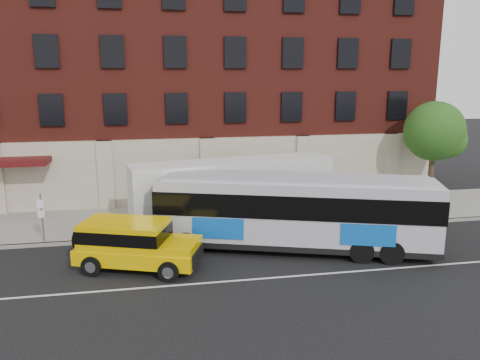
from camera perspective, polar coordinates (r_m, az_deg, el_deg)
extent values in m
plane|color=black|center=(19.05, 0.55, -12.33)|extent=(120.00, 120.00, 0.00)
cube|color=gray|center=(27.35, -3.08, -4.34)|extent=(60.00, 6.00, 0.15)
cube|color=gray|center=(24.52, -2.16, -6.35)|extent=(60.00, 0.25, 0.15)
cube|color=beige|center=(19.50, 0.26, -11.70)|extent=(60.00, 0.12, 0.01)
cube|color=maroon|center=(34.12, -5.03, 11.90)|extent=(30.00, 10.00, 15.00)
cube|color=#C0B698|center=(29.59, -3.85, 1.10)|extent=(30.00, 0.35, 4.00)
cube|color=#460C0D|center=(29.38, -25.51, 1.99)|extent=(4.20, 2.20, 0.30)
cube|color=#C0B698|center=(29.42, -15.51, 0.60)|extent=(0.90, 0.55, 4.00)
cube|color=#C0B698|center=(29.49, -3.83, 1.06)|extent=(0.90, 0.55, 4.00)
cube|color=#C0B698|center=(30.75, 7.35, 1.46)|extent=(0.90, 0.55, 4.00)
cube|color=#C0B698|center=(33.07, 17.30, 1.77)|extent=(0.90, 0.55, 4.00)
cube|color=black|center=(29.45, -21.30, 7.69)|extent=(1.30, 0.20, 1.80)
cube|color=black|center=(29.01, -14.43, 8.09)|extent=(1.30, 0.20, 1.80)
cube|color=black|center=(28.99, -7.45, 8.37)|extent=(1.30, 0.20, 1.80)
cube|color=black|center=(29.39, -0.55, 8.53)|extent=(1.30, 0.20, 1.80)
cube|color=black|center=(30.20, 6.08, 8.57)|extent=(1.30, 0.20, 1.80)
cube|color=black|center=(31.37, 12.29, 8.50)|extent=(1.30, 0.20, 1.80)
cube|color=black|center=(32.88, 17.99, 8.35)|extent=(1.30, 0.20, 1.80)
cube|color=black|center=(29.40, -21.81, 13.90)|extent=(1.30, 0.20, 1.80)
cube|color=black|center=(28.96, -14.79, 14.40)|extent=(1.30, 0.20, 1.80)
cube|color=black|center=(28.94, -7.63, 14.70)|extent=(1.30, 0.20, 1.80)
cube|color=black|center=(29.34, -0.56, 14.78)|extent=(1.30, 0.20, 1.80)
cube|color=black|center=(30.15, 6.23, 14.65)|extent=(1.30, 0.20, 1.80)
cube|color=black|center=(31.32, 12.57, 14.35)|extent=(1.30, 0.20, 1.80)
cube|color=black|center=(32.83, 18.37, 13.92)|extent=(1.30, 0.20, 1.80)
cube|color=black|center=(33.10, 18.78, 19.46)|extent=(1.30, 0.20, 1.80)
cube|color=black|center=(30.27, -23.97, -0.49)|extent=(2.60, 0.15, 2.80)
cube|color=black|center=(29.44, -12.55, -0.03)|extent=(2.60, 0.15, 2.80)
cube|color=black|center=(29.81, -0.96, 0.42)|extent=(2.60, 0.15, 2.80)
cube|color=black|center=(31.34, 9.92, 0.84)|extent=(2.60, 0.15, 2.80)
cylinder|color=slate|center=(24.67, -22.24, -4.32)|extent=(0.07, 0.07, 2.50)
cube|color=white|center=(24.32, -22.46, -2.62)|extent=(0.30, 0.03, 0.40)
cube|color=white|center=(24.45, -22.36, -3.75)|extent=(0.30, 0.03, 0.35)
cylinder|color=#36241B|center=(32.00, 21.48, 0.20)|extent=(0.32, 0.32, 3.00)
sphere|color=#174313|center=(31.55, 21.90, 5.35)|extent=(3.60, 3.60, 3.60)
sphere|color=#174313|center=(31.66, 23.28, 4.34)|extent=(2.20, 2.20, 2.20)
sphere|color=#174313|center=(31.62, 20.53, 4.74)|extent=(2.00, 2.00, 2.00)
cube|color=#B1B2BD|center=(22.19, 6.50, -3.67)|extent=(12.66, 6.44, 2.96)
cube|color=black|center=(22.62, 6.41, -7.02)|extent=(12.73, 6.50, 0.26)
cube|color=#B1B2BD|center=(21.82, 6.60, 0.21)|extent=(11.97, 5.94, 0.12)
cube|color=black|center=(22.06, 6.53, -2.43)|extent=(12.77, 6.54, 1.04)
cube|color=blue|center=(21.42, -2.62, -5.73)|extent=(2.18, 0.77, 0.94)
cube|color=blue|center=(23.77, 14.12, -4.25)|extent=(2.18, 0.77, 0.94)
cylinder|color=black|center=(22.12, -6.27, -7.33)|extent=(1.09, 0.63, 1.04)
cylinder|color=black|center=(24.28, -4.90, -5.47)|extent=(1.09, 0.63, 1.04)
cylinder|color=black|center=(21.63, 14.13, -8.12)|extent=(1.09, 0.63, 1.04)
cylinder|color=black|center=(23.83, 13.56, -6.14)|extent=(1.09, 0.63, 1.04)
cylinder|color=black|center=(21.80, 17.42, -8.16)|extent=(1.09, 0.63, 1.04)
cylinder|color=black|center=(23.99, 16.54, -6.19)|extent=(1.09, 0.63, 1.04)
cube|color=#F0C100|center=(20.75, -11.81, -8.44)|extent=(5.40, 3.67, 0.62)
cube|color=#F0C100|center=(20.68, -13.39, -6.14)|extent=(3.92, 3.09, 1.04)
cube|color=black|center=(20.67, -13.40, -6.01)|extent=(3.97, 3.14, 0.52)
cube|color=#F0C100|center=(20.05, -7.25, -7.60)|extent=(2.14, 2.39, 0.31)
cube|color=black|center=(19.99, -5.00, -8.88)|extent=(0.63, 1.58, 0.57)
cylinder|color=black|center=(21.67, -18.45, -6.61)|extent=(0.49, 0.82, 0.79)
cylinder|color=black|center=(19.44, -8.37, -10.60)|extent=(0.88, 0.56, 0.83)
cylinder|color=silver|center=(19.44, -8.37, -10.60)|extent=(0.54, 0.45, 0.46)
cylinder|color=black|center=(21.24, -6.68, -8.50)|extent=(0.88, 0.56, 0.83)
cylinder|color=silver|center=(21.24, -6.68, -8.50)|extent=(0.54, 0.45, 0.46)
cylinder|color=black|center=(20.62, -17.05, -9.66)|extent=(0.88, 0.56, 0.83)
cylinder|color=silver|center=(20.62, -17.05, -9.66)|extent=(0.54, 0.45, 0.46)
cylinder|color=black|center=(22.32, -14.72, -7.78)|extent=(0.88, 0.56, 0.83)
cylinder|color=silver|center=(22.32, -14.72, -7.78)|extent=(0.54, 0.45, 0.46)
cube|color=black|center=(25.85, -0.81, -4.37)|extent=(10.87, 3.95, 0.98)
cube|color=silver|center=(25.39, -0.83, -0.53)|extent=(10.88, 3.99, 2.58)
cylinder|color=black|center=(23.91, -9.08, -6.07)|extent=(0.92, 0.40, 0.89)
cylinder|color=black|center=(25.82, -10.00, -4.69)|extent=(0.92, 0.40, 0.89)
cylinder|color=black|center=(24.12, -6.59, -5.82)|extent=(0.92, 0.40, 0.89)
cylinder|color=black|center=(26.02, -7.69, -4.47)|extent=(0.92, 0.40, 0.89)
cylinder|color=black|center=(26.07, 6.05, -4.40)|extent=(0.92, 0.40, 0.89)
cylinder|color=black|center=(27.83, 4.17, -3.26)|extent=(0.92, 0.40, 0.89)
cylinder|color=black|center=(26.55, 8.11, -4.14)|extent=(0.92, 0.40, 0.89)
cylinder|color=black|center=(28.28, 6.14, -3.04)|extent=(0.92, 0.40, 0.89)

